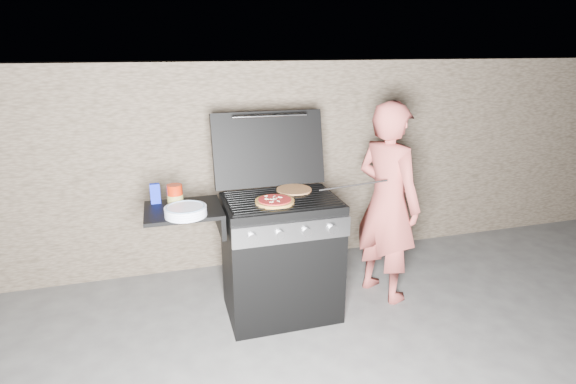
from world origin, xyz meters
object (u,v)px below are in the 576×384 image
object	(u,v)px
sauce_jar	(175,196)
person	(387,203)
gas_grill	(248,261)
pizza_topped	(275,201)

from	to	relation	value
sauce_jar	person	size ratio (longest dim) A/B	0.10
gas_grill	sauce_jar	size ratio (longest dim) A/B	8.59
gas_grill	person	bearing A→B (deg)	2.11
pizza_topped	person	world-z (taller)	person
person	pizza_topped	bearing A→B (deg)	75.43
pizza_topped	gas_grill	bearing A→B (deg)	154.74
pizza_topped	person	distance (m)	0.94
gas_grill	person	world-z (taller)	person
gas_grill	person	xyz separation A→B (m)	(1.10, 0.04, 0.32)
pizza_topped	sauce_jar	world-z (taller)	sauce_jar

